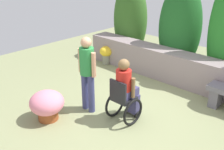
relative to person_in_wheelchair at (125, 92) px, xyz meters
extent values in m
plane|color=gray|center=(-0.05, 0.16, -0.62)|extent=(11.24, 11.24, 0.00)
cube|color=gray|center=(-0.05, 2.34, -0.22)|extent=(6.17, 0.58, 0.81)
ellipsoid|color=#366524|center=(-2.43, 3.05, 0.61)|extent=(1.20, 0.84, 2.47)
ellipsoid|color=#1F5E24|center=(-0.63, 3.03, 0.65)|extent=(1.25, 0.87, 2.54)
cube|color=slate|center=(1.11, 1.81, -0.42)|extent=(0.20, 0.35, 0.41)
cube|color=black|center=(0.00, -0.03, -0.12)|extent=(0.40, 0.40, 0.06)
cube|color=black|center=(0.00, -0.21, 0.11)|extent=(0.40, 0.04, 0.40)
cube|color=black|center=(0.00, 0.29, -0.52)|extent=(0.28, 0.12, 0.03)
torus|color=black|center=(-0.24, -0.03, -0.34)|extent=(0.05, 0.56, 0.56)
torus|color=black|center=(0.24, -0.03, -0.34)|extent=(0.05, 0.56, 0.56)
cylinder|color=black|center=(-0.14, 0.22, -0.57)|extent=(0.03, 0.10, 0.10)
cylinder|color=black|center=(0.14, 0.22, -0.57)|extent=(0.03, 0.10, 0.10)
cube|color=#413E6B|center=(0.00, 0.07, -0.01)|extent=(0.30, 0.40, 0.16)
cube|color=#413E6B|center=(0.00, 0.27, -0.36)|extent=(0.26, 0.14, 0.43)
cylinder|color=red|center=(0.00, -0.05, 0.24)|extent=(0.30, 0.30, 0.50)
cylinder|color=brown|center=(-0.19, 0.01, 0.16)|extent=(0.08, 0.08, 0.40)
cylinder|color=brown|center=(0.19, 0.01, 0.16)|extent=(0.08, 0.08, 0.40)
sphere|color=brown|center=(0.00, -0.05, 0.60)|extent=(0.22, 0.22, 0.22)
cylinder|color=#3D4175|center=(-0.92, -0.25, -0.20)|extent=(0.14, 0.14, 0.85)
cylinder|color=#3D4175|center=(-0.72, -0.25, -0.20)|extent=(0.14, 0.14, 0.85)
cylinder|color=#2D8941|center=(-0.82, -0.25, 0.51)|extent=(0.30, 0.30, 0.57)
cylinder|color=tan|center=(-1.02, -0.25, 0.48)|extent=(0.09, 0.09, 0.51)
cylinder|color=tan|center=(-0.62, -0.25, 0.48)|extent=(0.09, 0.09, 0.51)
sphere|color=tan|center=(-0.82, -0.25, 0.90)|extent=(0.22, 0.22, 0.22)
cylinder|color=gray|center=(-2.51, 2.02, -0.46)|extent=(0.25, 0.25, 0.32)
ellipsoid|color=#3A6730|center=(-2.51, 2.02, -0.26)|extent=(0.28, 0.28, 0.11)
ellipsoid|color=yellow|center=(-2.51, 2.02, -0.22)|extent=(0.40, 0.40, 0.32)
cylinder|color=#954622|center=(-1.15, -1.07, -0.50)|extent=(0.41, 0.41, 0.25)
ellipsoid|color=#1B521D|center=(-1.15, -1.07, -0.31)|extent=(0.45, 0.45, 0.17)
ellipsoid|color=pink|center=(-1.15, -1.07, -0.24)|extent=(0.69, 0.69, 0.48)
camera|label=1|loc=(3.01, -3.57, 2.40)|focal=42.69mm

